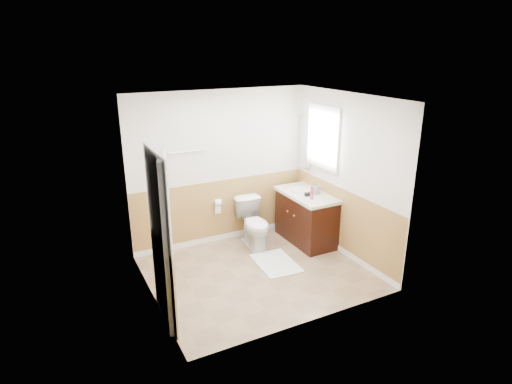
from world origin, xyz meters
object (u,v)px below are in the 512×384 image
toilet (254,224)px  vanity_cabinet (306,219)px  lotion_bottle (312,193)px  bath_mat (276,263)px  soap_dispenser (317,188)px

toilet → vanity_cabinet: 0.88m
toilet → lotion_bottle: (0.75, -0.51, 0.57)m
toilet → bath_mat: 0.81m
bath_mat → soap_dispenser: size_ratio=4.31×
toilet → lotion_bottle: size_ratio=3.51×
toilet → lotion_bottle: bearing=-30.4°
bath_mat → vanity_cabinet: (0.85, 0.48, 0.39)m
bath_mat → lotion_bottle: (0.75, 0.20, 0.95)m
toilet → soap_dispenser: soap_dispenser is taller
vanity_cabinet → lotion_bottle: bearing=-109.9°
toilet → vanity_cabinet: bearing=-11.5°
bath_mat → toilet: bearing=90.0°
toilet → vanity_cabinet: vanity_cabinet is taller
bath_mat → lotion_bottle: bearing=15.2°
lotion_bottle → toilet: bearing=145.7°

